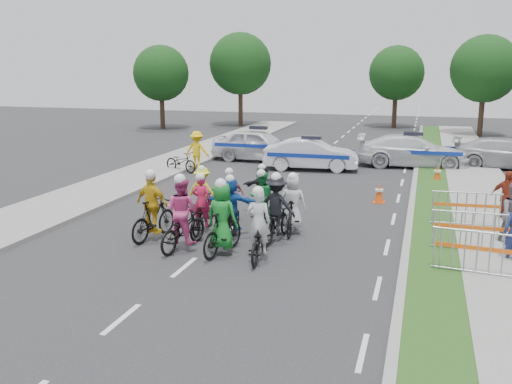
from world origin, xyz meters
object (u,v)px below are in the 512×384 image
(rider_5, at_px, (231,210))
(police_car_2, at_px, (412,151))
(rider_3, at_px, (153,213))
(barrier_2, at_px, (466,210))
(parked_bike, at_px, (181,162))
(barrier_0, at_px, (477,255))
(rider_0, at_px, (259,235))
(rider_4, at_px, (276,214))
(barrier_1, at_px, (472,233))
(rider_6, at_px, (202,212))
(police_car_0, at_px, (258,145))
(marshal_hiviz, at_px, (197,150))
(rider_10, at_px, (203,197))
(rider_8, at_px, (262,206))
(tree_3, at_px, (240,64))
(civilian_sedan, at_px, (507,154))
(rider_9, at_px, (230,201))
(cone_0, at_px, (379,193))
(rider_7, at_px, (293,210))
(tree_1, at_px, (485,69))
(rider_11, at_px, (263,193))
(rider_2, at_px, (182,221))
(cone_1, at_px, (437,174))
(spectator_2, at_px, (506,197))
(rider_1, at_px, (222,225))
(police_car_1, at_px, (311,155))

(rider_5, height_order, police_car_2, rider_5)
(rider_3, relative_size, barrier_2, 1.01)
(parked_bike, bearing_deg, barrier_0, -111.69)
(rider_0, bearing_deg, rider_4, -95.65)
(barrier_0, relative_size, barrier_1, 1.00)
(rider_4, distance_m, rider_6, 2.30)
(police_car_0, bearing_deg, marshal_hiviz, 148.93)
(barrier_0, bearing_deg, rider_10, 157.99)
(rider_8, relative_size, barrier_2, 0.91)
(rider_10, bearing_deg, tree_3, -69.11)
(marshal_hiviz, xyz_separation_m, barrier_0, (11.54, -11.36, -0.33))
(police_car_0, bearing_deg, civilian_sedan, -80.45)
(rider_0, relative_size, rider_9, 1.11)
(police_car_0, bearing_deg, barrier_2, -133.27)
(cone_0, distance_m, parked_bike, 9.85)
(rider_0, xyz_separation_m, police_car_0, (-4.28, 14.57, 0.18))
(rider_7, distance_m, tree_1, 27.65)
(rider_11, relative_size, police_car_2, 0.32)
(rider_0, xyz_separation_m, marshal_hiviz, (-6.40, 11.54, 0.26))
(rider_5, bearing_deg, police_car_0, -80.76)
(rider_5, distance_m, marshal_hiviz, 11.00)
(rider_8, distance_m, tree_3, 30.06)
(rider_2, bearing_deg, cone_1, -110.14)
(rider_10, distance_m, rider_11, 1.96)
(parked_bike, bearing_deg, rider_2, -136.53)
(rider_10, bearing_deg, rider_11, -146.27)
(police_car_0, xyz_separation_m, police_car_2, (7.58, 0.45, -0.05))
(rider_7, height_order, police_car_0, rider_7)
(rider_10, relative_size, police_car_0, 0.36)
(civilian_sedan, distance_m, cone_1, 5.28)
(civilian_sedan, relative_size, marshal_hiviz, 2.75)
(spectator_2, distance_m, barrier_1, 3.79)
(barrier_2, bearing_deg, spectator_2, 42.35)
(rider_5, bearing_deg, rider_8, -123.95)
(parked_bike, bearing_deg, rider_0, -127.86)
(barrier_0, xyz_separation_m, cone_0, (-2.74, 6.88, -0.22))
(barrier_0, bearing_deg, rider_5, 166.16)
(parked_bike, relative_size, tree_1, 0.26)
(rider_5, bearing_deg, parked_bike, -61.85)
(tree_1, bearing_deg, cone_0, -102.99)
(rider_4, relative_size, civilian_sedan, 0.41)
(rider_3, xyz_separation_m, marshal_hiviz, (-3.10, 10.76, 0.12))
(police_car_0, height_order, cone_0, police_car_0)
(rider_1, relative_size, barrier_1, 1.01)
(rider_5, distance_m, rider_6, 0.94)
(spectator_2, xyz_separation_m, tree_1, (1.07, 23.37, 3.72))
(rider_9, bearing_deg, police_car_1, -98.06)
(rider_2, bearing_deg, rider_11, -93.99)
(rider_1, xyz_separation_m, civilian_sedan, (8.62, 15.61, -0.07))
(spectator_2, bearing_deg, rider_1, -120.04)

